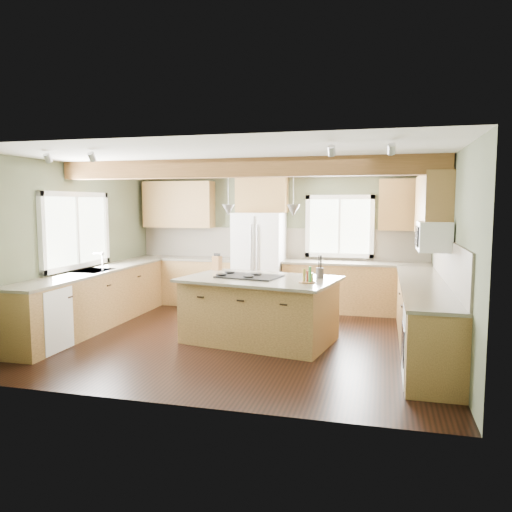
# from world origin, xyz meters

# --- Properties ---
(floor) EXTENTS (5.60, 5.60, 0.00)m
(floor) POSITION_xyz_m (0.00, 0.00, 0.00)
(floor) COLOR black
(floor) RESTS_ON ground
(ceiling) EXTENTS (5.60, 5.60, 0.00)m
(ceiling) POSITION_xyz_m (0.00, 0.00, 2.60)
(ceiling) COLOR silver
(ceiling) RESTS_ON wall_back
(wall_back) EXTENTS (5.60, 0.00, 5.60)m
(wall_back) POSITION_xyz_m (0.00, 2.50, 1.30)
(wall_back) COLOR #4B5039
(wall_back) RESTS_ON ground
(wall_left) EXTENTS (0.00, 5.00, 5.00)m
(wall_left) POSITION_xyz_m (-2.80, 0.00, 1.30)
(wall_left) COLOR #4B5039
(wall_left) RESTS_ON ground
(wall_right) EXTENTS (0.00, 5.00, 5.00)m
(wall_right) POSITION_xyz_m (2.80, 0.00, 1.30)
(wall_right) COLOR #4B5039
(wall_right) RESTS_ON ground
(ceiling_beam) EXTENTS (5.55, 0.26, 0.26)m
(ceiling_beam) POSITION_xyz_m (0.00, -0.06, 2.47)
(ceiling_beam) COLOR brown
(ceiling_beam) RESTS_ON ceiling
(soffit_trim) EXTENTS (5.55, 0.20, 0.10)m
(soffit_trim) POSITION_xyz_m (0.00, 2.40, 2.54)
(soffit_trim) COLOR brown
(soffit_trim) RESTS_ON ceiling
(backsplash_back) EXTENTS (5.58, 0.03, 0.58)m
(backsplash_back) POSITION_xyz_m (0.00, 2.48, 1.21)
(backsplash_back) COLOR brown
(backsplash_back) RESTS_ON wall_back
(backsplash_right) EXTENTS (0.03, 3.70, 0.58)m
(backsplash_right) POSITION_xyz_m (2.78, 0.05, 1.21)
(backsplash_right) COLOR brown
(backsplash_right) RESTS_ON wall_right
(base_cab_back_left) EXTENTS (2.02, 0.60, 0.88)m
(base_cab_back_left) POSITION_xyz_m (-1.79, 2.20, 0.44)
(base_cab_back_left) COLOR brown
(base_cab_back_left) RESTS_ON floor
(counter_back_left) EXTENTS (2.06, 0.64, 0.04)m
(counter_back_left) POSITION_xyz_m (-1.79, 2.20, 0.90)
(counter_back_left) COLOR brown
(counter_back_left) RESTS_ON base_cab_back_left
(base_cab_back_right) EXTENTS (2.62, 0.60, 0.88)m
(base_cab_back_right) POSITION_xyz_m (1.49, 2.20, 0.44)
(base_cab_back_right) COLOR brown
(base_cab_back_right) RESTS_ON floor
(counter_back_right) EXTENTS (2.66, 0.64, 0.04)m
(counter_back_right) POSITION_xyz_m (1.49, 2.20, 0.90)
(counter_back_right) COLOR brown
(counter_back_right) RESTS_ON base_cab_back_right
(base_cab_left) EXTENTS (0.60, 3.70, 0.88)m
(base_cab_left) POSITION_xyz_m (-2.50, 0.05, 0.44)
(base_cab_left) COLOR brown
(base_cab_left) RESTS_ON floor
(counter_left) EXTENTS (0.64, 3.74, 0.04)m
(counter_left) POSITION_xyz_m (-2.50, 0.05, 0.90)
(counter_left) COLOR brown
(counter_left) RESTS_ON base_cab_left
(base_cab_right) EXTENTS (0.60, 3.70, 0.88)m
(base_cab_right) POSITION_xyz_m (2.50, 0.05, 0.44)
(base_cab_right) COLOR brown
(base_cab_right) RESTS_ON floor
(counter_right) EXTENTS (0.64, 3.74, 0.04)m
(counter_right) POSITION_xyz_m (2.50, 0.05, 0.90)
(counter_right) COLOR brown
(counter_right) RESTS_ON base_cab_right
(upper_cab_back_left) EXTENTS (1.40, 0.35, 0.90)m
(upper_cab_back_left) POSITION_xyz_m (-1.99, 2.33, 1.95)
(upper_cab_back_left) COLOR brown
(upper_cab_back_left) RESTS_ON wall_back
(upper_cab_over_fridge) EXTENTS (0.96, 0.35, 0.70)m
(upper_cab_over_fridge) POSITION_xyz_m (-0.30, 2.33, 2.15)
(upper_cab_over_fridge) COLOR brown
(upper_cab_over_fridge) RESTS_ON wall_back
(upper_cab_right) EXTENTS (0.35, 2.20, 0.90)m
(upper_cab_right) POSITION_xyz_m (2.62, 0.90, 1.95)
(upper_cab_right) COLOR brown
(upper_cab_right) RESTS_ON wall_right
(upper_cab_back_corner) EXTENTS (0.90, 0.35, 0.90)m
(upper_cab_back_corner) POSITION_xyz_m (2.30, 2.33, 1.95)
(upper_cab_back_corner) COLOR brown
(upper_cab_back_corner) RESTS_ON wall_back
(window_left) EXTENTS (0.04, 1.60, 1.05)m
(window_left) POSITION_xyz_m (-2.78, 0.05, 1.55)
(window_left) COLOR white
(window_left) RESTS_ON wall_left
(window_back) EXTENTS (1.10, 0.04, 1.00)m
(window_back) POSITION_xyz_m (1.15, 2.48, 1.55)
(window_back) COLOR white
(window_back) RESTS_ON wall_back
(sink) EXTENTS (0.50, 0.65, 0.03)m
(sink) POSITION_xyz_m (-2.50, 0.05, 0.91)
(sink) COLOR #262628
(sink) RESTS_ON counter_left
(faucet) EXTENTS (0.02, 0.02, 0.28)m
(faucet) POSITION_xyz_m (-2.32, 0.05, 1.05)
(faucet) COLOR #B2B2B7
(faucet) RESTS_ON sink
(dishwasher) EXTENTS (0.60, 0.60, 0.84)m
(dishwasher) POSITION_xyz_m (-2.49, -1.25, 0.43)
(dishwasher) COLOR white
(dishwasher) RESTS_ON floor
(oven) EXTENTS (0.60, 0.72, 0.84)m
(oven) POSITION_xyz_m (2.49, -1.25, 0.43)
(oven) COLOR white
(oven) RESTS_ON floor
(microwave) EXTENTS (0.40, 0.70, 0.38)m
(microwave) POSITION_xyz_m (2.58, -0.05, 1.55)
(microwave) COLOR white
(microwave) RESTS_ON wall_right
(pendant_left) EXTENTS (0.18, 0.18, 0.16)m
(pendant_left) POSITION_xyz_m (-0.24, 0.03, 1.88)
(pendant_left) COLOR #B2B2B7
(pendant_left) RESTS_ON ceiling
(pendant_right) EXTENTS (0.18, 0.18, 0.16)m
(pendant_right) POSITION_xyz_m (0.74, -0.15, 1.88)
(pendant_right) COLOR #B2B2B7
(pendant_right) RESTS_ON ceiling
(refrigerator) EXTENTS (0.90, 0.74, 1.80)m
(refrigerator) POSITION_xyz_m (-0.30, 2.12, 0.90)
(refrigerator) COLOR white
(refrigerator) RESTS_ON floor
(island) EXTENTS (2.19, 1.57, 0.88)m
(island) POSITION_xyz_m (0.25, -0.06, 0.44)
(island) COLOR brown
(island) RESTS_ON floor
(island_top) EXTENTS (2.35, 1.72, 0.04)m
(island_top) POSITION_xyz_m (0.25, -0.06, 0.90)
(island_top) COLOR brown
(island_top) RESTS_ON island
(cooktop) EXTENTS (0.96, 0.73, 0.02)m
(cooktop) POSITION_xyz_m (0.09, -0.03, 0.93)
(cooktop) COLOR black
(cooktop) RESTS_ON island_top
(knife_block) EXTENTS (0.16, 0.14, 0.22)m
(knife_block) POSITION_xyz_m (-0.60, 0.57, 1.03)
(knife_block) COLOR brown
(knife_block) RESTS_ON island_top
(utensil_crock) EXTENTS (0.14, 0.14, 0.15)m
(utensil_crock) POSITION_xyz_m (1.09, 0.12, 0.99)
(utensil_crock) COLOR #3D3431
(utensil_crock) RESTS_ON island_top
(bottle_tray) EXTENTS (0.29, 0.29, 0.21)m
(bottle_tray) POSITION_xyz_m (0.97, -0.33, 1.02)
(bottle_tray) COLOR brown
(bottle_tray) RESTS_ON island_top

